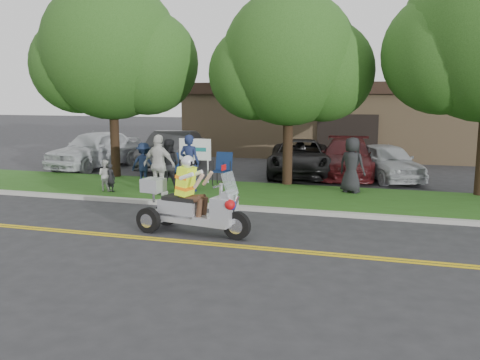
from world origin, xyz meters
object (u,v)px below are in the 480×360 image
(spectator_adult_mid, at_px, (168,165))
(parked_car_left, at_px, (172,150))
(spectator_adult_right, at_px, (159,165))
(lawn_chair_a, at_px, (223,166))
(trike_scooter, at_px, (190,206))
(parked_car_mid, at_px, (300,158))
(parked_car_right, at_px, (347,158))
(parked_car_far_right, at_px, (387,162))
(lawn_chair_b, at_px, (171,167))
(parked_car_far_left, at_px, (95,149))
(spectator_adult_left, at_px, (190,163))

(spectator_adult_mid, bearing_deg, parked_car_left, -78.73)
(spectator_adult_mid, height_order, spectator_adult_right, spectator_adult_right)
(lawn_chair_a, bearing_deg, trike_scooter, -78.06)
(spectator_adult_right, height_order, parked_car_mid, spectator_adult_right)
(spectator_adult_right, distance_m, parked_car_mid, 6.96)
(parked_car_right, bearing_deg, parked_car_mid, -171.17)
(parked_car_mid, distance_m, parked_car_right, 1.97)
(lawn_chair_a, distance_m, parked_car_mid, 4.12)
(trike_scooter, relative_size, parked_car_right, 0.56)
(spectator_adult_mid, relative_size, parked_car_far_right, 0.42)
(parked_car_right, xyz_separation_m, parked_car_far_right, (1.60, -0.46, -0.04))
(parked_car_left, bearing_deg, parked_car_right, -6.28)
(lawn_chair_a, relative_size, lawn_chair_b, 1.03)
(lawn_chair_a, relative_size, parked_car_far_left, 0.23)
(spectator_adult_left, xyz_separation_m, spectator_adult_mid, (-0.70, -0.21, -0.08))
(spectator_adult_mid, bearing_deg, lawn_chair_a, -140.05)
(parked_car_mid, bearing_deg, parked_car_far_left, 173.37)
(spectator_adult_left, bearing_deg, spectator_adult_mid, 20.72)
(trike_scooter, distance_m, parked_car_mid, 9.73)
(trike_scooter, distance_m, parked_car_left, 11.21)
(spectator_adult_left, distance_m, parked_car_right, 7.29)
(trike_scooter, bearing_deg, lawn_chair_a, 110.56)
(spectator_adult_left, height_order, parked_car_mid, spectator_adult_left)
(parked_car_far_left, relative_size, parked_car_right, 0.97)
(lawn_chair_b, height_order, parked_car_right, parked_car_right)
(parked_car_far_right, bearing_deg, spectator_adult_mid, -168.43)
(lawn_chair_a, bearing_deg, parked_car_far_left, 158.11)
(spectator_adult_right, relative_size, parked_car_left, 0.38)
(parked_car_far_left, bearing_deg, trike_scooter, -39.49)
(parked_car_far_left, distance_m, parked_car_mid, 9.50)
(spectator_adult_mid, xyz_separation_m, parked_car_far_left, (-5.87, 4.79, -0.12))
(trike_scooter, xyz_separation_m, spectator_adult_right, (-2.59, 3.73, 0.43))
(spectator_adult_right, xyz_separation_m, parked_car_right, (5.52, 6.38, -0.33))
(lawn_chair_b, bearing_deg, spectator_adult_mid, -98.51)
(trike_scooter, height_order, parked_car_right, trike_scooter)
(parked_car_far_left, xyz_separation_m, parked_car_far_right, (13.00, 0.39, -0.14))
(lawn_chair_b, relative_size, spectator_adult_right, 0.58)
(parked_car_right, height_order, parked_car_far_right, parked_car_right)
(parked_car_far_left, relative_size, parked_car_left, 0.99)
(lawn_chair_b, distance_m, parked_car_far_left, 6.46)
(parked_car_far_left, relative_size, parked_car_mid, 0.95)
(trike_scooter, distance_m, lawn_chair_b, 6.48)
(spectator_adult_right, xyz_separation_m, parked_car_left, (-2.38, 6.32, -0.25))
(spectator_adult_right, bearing_deg, parked_car_left, -62.03)
(spectator_adult_right, bearing_deg, parked_car_far_left, -35.89)
(spectator_adult_left, distance_m, parked_car_mid, 5.81)
(lawn_chair_a, height_order, parked_car_left, parked_car_left)
(trike_scooter, relative_size, parked_car_far_right, 0.69)
(parked_car_mid, bearing_deg, trike_scooter, -105.19)
(lawn_chair_a, bearing_deg, parked_car_left, 135.25)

